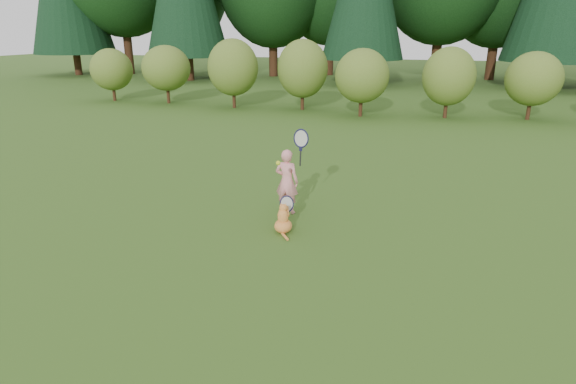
% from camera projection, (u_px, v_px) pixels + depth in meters
% --- Properties ---
extents(ground, '(100.00, 100.00, 0.00)m').
position_uv_depth(ground, '(260.00, 251.00, 7.21)').
color(ground, '#2D5016').
rests_on(ground, ground).
extents(shrub_row, '(28.00, 3.00, 2.80)m').
position_uv_depth(shrub_row, '(372.00, 77.00, 18.57)').
color(shrub_row, '#596E22').
rests_on(shrub_row, ground).
extents(child, '(0.66, 0.36, 1.76)m').
position_uv_depth(child, '(287.00, 180.00, 8.54)').
color(child, pink).
rests_on(child, ground).
extents(cat, '(0.40, 0.71, 0.67)m').
position_uv_depth(cat, '(283.00, 217.00, 7.84)').
color(cat, orange).
rests_on(cat, ground).
extents(tennis_ball, '(0.07, 0.07, 0.07)m').
position_uv_depth(tennis_ball, '(278.00, 163.00, 7.62)').
color(tennis_ball, '#CDDE1A').
rests_on(tennis_ball, ground).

